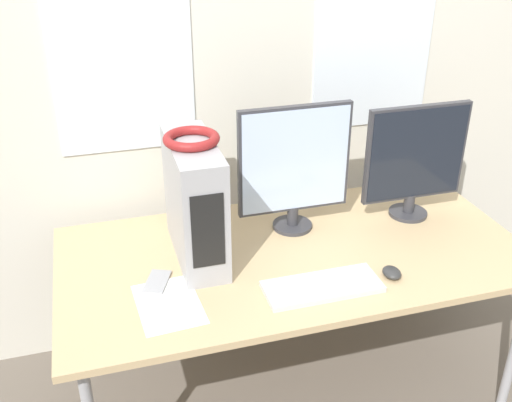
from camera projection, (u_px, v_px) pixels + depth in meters
The scene contains 10 objects.
wall_back at pixel (253, 56), 2.55m from camera, with size 8.00×0.07×2.70m.
desk at pixel (294, 261), 2.37m from camera, with size 1.82×0.90×0.72m.
pc_tower at pixel (195, 201), 2.23m from camera, with size 0.16×0.47×0.46m.
headphones at pixel (191, 139), 2.11m from camera, with size 0.20×0.20×0.03m.
monitor_main at pixel (294, 165), 2.39m from camera, with size 0.46×0.17×0.53m.
monitor_right_near at pixel (415, 159), 2.49m from camera, with size 0.45×0.17×0.50m.
keyboard at pixel (322, 286), 2.12m from camera, with size 0.42×0.17×0.02m.
mouse at pixel (392, 273), 2.19m from camera, with size 0.07×0.08×0.03m.
cell_phone at pixel (157, 282), 2.16m from camera, with size 0.12×0.16×0.01m.
paper_sheet_left at pixel (169, 304), 2.05m from camera, with size 0.23×0.31×0.00m.
Camera 1 is at (-0.70, -1.42, 1.98)m, focal length 42.00 mm.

